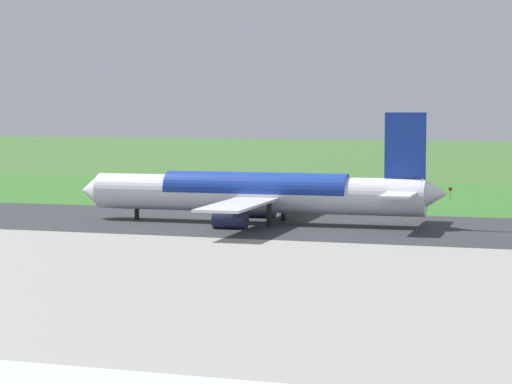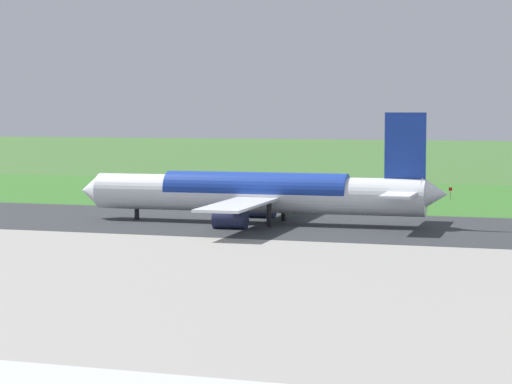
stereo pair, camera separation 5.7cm
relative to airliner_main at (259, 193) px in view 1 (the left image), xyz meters
The scene contains 7 objects.
ground_plane 8.92m from the airliner_main, behind, with size 800.00×800.00×0.00m, color #3D662D.
runway_asphalt 8.91m from the airliner_main, behind, with size 600.00×35.21×0.06m, color #2D3033.
apron_concrete 65.35m from the airliner_main, 96.86° to the left, with size 440.00×110.00×0.05m, color gray.
grass_verge_foreground 47.76m from the airliner_main, 99.42° to the right, with size 600.00×80.00×0.04m, color #346B27.
airliner_main is the anchor object (origin of this frame).
no_stopping_sign 52.15m from the airliner_main, 113.97° to the right, with size 0.60×0.10×2.21m.
traffic_cone_orange 48.50m from the airliner_main, 107.29° to the right, with size 0.40×0.40×0.55m, color orange.
Camera 1 is at (-36.30, 139.87, 16.28)m, focal length 72.81 mm.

